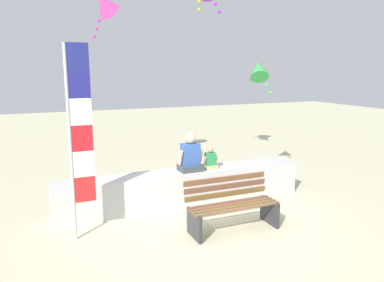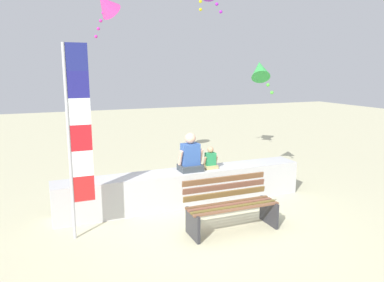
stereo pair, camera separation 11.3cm
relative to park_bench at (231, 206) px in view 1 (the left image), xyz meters
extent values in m
plane|color=beige|center=(-0.29, 0.25, -0.42)|extent=(40.00, 40.00, 0.00)
cube|color=#BBBBBB|center=(-0.29, 1.43, -0.06)|extent=(5.13, 0.60, 0.71)
cube|color=brown|center=(0.00, -0.25, 0.03)|extent=(1.59, 0.08, 0.03)
cube|color=brown|center=(0.00, -0.14, 0.03)|extent=(1.59, 0.08, 0.03)
cube|color=brown|center=(0.00, -0.03, 0.03)|extent=(1.59, 0.08, 0.03)
cube|color=brown|center=(0.00, 0.09, 0.03)|extent=(1.59, 0.08, 0.03)
cube|color=brown|center=(0.00, 0.19, 0.15)|extent=(1.59, 0.06, 0.10)
cube|color=brown|center=(0.00, 0.22, 0.28)|extent=(1.59, 0.06, 0.10)
cube|color=brown|center=(0.00, 0.24, 0.41)|extent=(1.59, 0.06, 0.10)
cube|color=#2D2D33|center=(-0.74, -0.08, -0.19)|extent=(0.05, 0.53, 0.45)
cube|color=#2D2D33|center=(0.74, -0.09, -0.19)|extent=(0.05, 0.53, 0.45)
cube|color=#384147|center=(-0.18, 1.38, 0.36)|extent=(0.46, 0.37, 0.12)
cube|color=#3257A1|center=(-0.18, 1.38, 0.64)|extent=(0.35, 0.23, 0.43)
cylinder|color=#DCA98E|center=(-0.40, 1.36, 0.58)|extent=(0.07, 0.17, 0.32)
cylinder|color=#DCA98E|center=(0.04, 1.36, 0.58)|extent=(0.07, 0.17, 0.32)
sphere|color=#DCA98E|center=(-0.18, 1.38, 0.96)|extent=(0.22, 0.22, 0.22)
cube|color=tan|center=(0.27, 1.38, 0.33)|extent=(0.27, 0.22, 0.07)
cube|color=#278A50|center=(0.27, 1.38, 0.50)|extent=(0.21, 0.14, 0.26)
cylinder|color=tan|center=(0.14, 1.37, 0.47)|extent=(0.04, 0.10, 0.19)
cylinder|color=tan|center=(0.40, 1.37, 0.47)|extent=(0.04, 0.10, 0.19)
sphere|color=tan|center=(0.27, 1.38, 0.69)|extent=(0.13, 0.13, 0.13)
cylinder|color=#B7B7BC|center=(-2.53, 0.64, 1.15)|extent=(0.05, 0.05, 3.12)
cube|color=red|center=(-2.34, 0.64, 0.41)|extent=(0.33, 0.02, 0.42)
cube|color=white|center=(-2.34, 0.64, 0.83)|extent=(0.33, 0.02, 0.42)
cube|color=red|center=(-2.34, 0.64, 1.25)|extent=(0.33, 0.02, 0.42)
cube|color=white|center=(-2.34, 0.64, 1.67)|extent=(0.33, 0.02, 0.42)
cube|color=navy|center=(-2.34, 0.64, 2.08)|extent=(0.33, 0.02, 0.42)
cube|color=navy|center=(-2.34, 0.64, 2.50)|extent=(0.33, 0.02, 0.42)
cone|color=#DB3D9E|center=(-1.28, 4.02, 3.84)|extent=(0.87, 0.81, 0.70)
sphere|color=#DF28A9|center=(-1.33, 4.10, 3.66)|extent=(0.08, 0.08, 0.08)
sphere|color=#DF28A9|center=(-1.39, 4.19, 3.48)|extent=(0.08, 0.08, 0.08)
sphere|color=#DF28A9|center=(-1.44, 4.27, 3.30)|extent=(0.08, 0.08, 0.08)
sphere|color=#DF28A9|center=(-1.49, 4.36, 3.12)|extent=(0.08, 0.08, 0.08)
cone|color=green|center=(1.94, 2.23, 2.31)|extent=(0.65, 0.75, 0.63)
sphere|color=#4DC63A|center=(2.03, 2.19, 2.13)|extent=(0.08, 0.08, 0.08)
sphere|color=#4DC63A|center=(2.12, 2.15, 1.95)|extent=(0.08, 0.08, 0.08)
sphere|color=#4DC63A|center=(2.21, 2.11, 1.77)|extent=(0.08, 0.08, 0.08)
sphere|color=yellow|center=(1.06, 3.73, 4.01)|extent=(0.08, 0.08, 0.08)
sphere|color=yellow|center=(1.11, 3.82, 3.83)|extent=(0.08, 0.08, 0.08)
sphere|color=purple|center=(1.25, 3.18, 3.87)|extent=(0.08, 0.08, 0.08)
sphere|color=purple|center=(1.34, 3.14, 3.69)|extent=(0.08, 0.08, 0.08)
camera|label=1|loc=(-3.02, -5.26, 2.31)|focal=34.50mm
camera|label=2|loc=(-2.91, -5.31, 2.31)|focal=34.50mm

